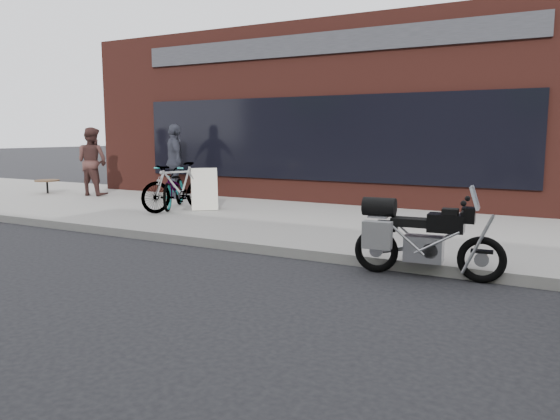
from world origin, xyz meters
TOP-DOWN VIEW (x-y plane):
  - ground at (0.00, 0.00)m, footprint 120.00×120.00m
  - near_sidewalk at (0.00, 7.00)m, footprint 44.00×6.00m
  - storefront at (-2.00, 13.98)m, footprint 14.00×10.07m
  - motorcycle at (1.88, 3.87)m, footprint 1.89×0.72m
  - bicycle_front at (-4.36, 6.60)m, footprint 1.40×1.91m
  - bicycle_rear at (-3.94, 6.23)m, footprint 1.08×1.82m
  - sandwich_sign at (-3.65, 6.76)m, footprint 0.78×0.77m
  - cafe_table at (-9.50, 7.25)m, footprint 0.67×0.67m
  - cafe_patron_left at (-7.98, 7.53)m, footprint 0.96×0.79m
  - cafe_patron_right at (-5.54, 8.06)m, footprint 1.17×1.07m

SIDE VIEW (x-z plane):
  - ground at x=0.00m, z-range 0.00..0.00m
  - near_sidewalk at x=0.00m, z-range 0.00..0.15m
  - cafe_table at x=-9.50m, z-range 0.31..0.69m
  - motorcycle at x=1.88m, z-range -0.08..1.12m
  - sandwich_sign at x=-3.65m, z-range 0.15..1.07m
  - bicycle_front at x=-4.36m, z-range 0.15..1.11m
  - bicycle_rear at x=-3.94m, z-range 0.15..1.21m
  - cafe_patron_left at x=-7.98m, z-range 0.15..1.99m
  - cafe_patron_right at x=-5.54m, z-range 0.15..2.07m
  - storefront at x=-2.00m, z-range 0.00..4.50m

